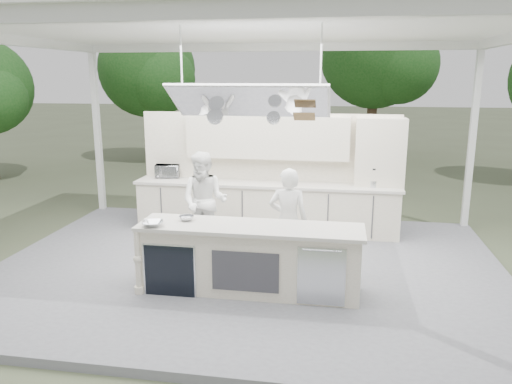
% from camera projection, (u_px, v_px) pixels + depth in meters
% --- Properties ---
extents(ground, '(90.00, 90.00, 0.00)m').
position_uv_depth(ground, '(248.00, 273.00, 7.95)').
color(ground, '#485138').
rests_on(ground, ground).
extents(stage_deck, '(8.00, 6.00, 0.12)m').
position_uv_depth(stage_deck, '(248.00, 269.00, 7.94)').
color(stage_deck, slate).
rests_on(stage_deck, ground).
extents(tent, '(8.20, 6.20, 3.86)m').
position_uv_depth(tent, '(247.00, 29.00, 7.09)').
color(tent, white).
rests_on(tent, ground).
extents(demo_island, '(3.10, 0.79, 0.95)m').
position_uv_depth(demo_island, '(248.00, 258.00, 6.91)').
color(demo_island, '#EEE3CA').
rests_on(demo_island, stage_deck).
extents(back_counter, '(5.08, 0.72, 0.95)m').
position_uv_depth(back_counter, '(266.00, 207.00, 9.64)').
color(back_counter, '#EEE3CA').
rests_on(back_counter, stage_deck).
extents(back_wall_unit, '(5.05, 0.48, 2.25)m').
position_uv_depth(back_wall_unit, '(291.00, 155.00, 9.55)').
color(back_wall_unit, '#EEE3CA').
rests_on(back_wall_unit, stage_deck).
extents(tree_cluster, '(19.55, 9.40, 5.85)m').
position_uv_depth(tree_cluster, '(296.00, 69.00, 16.61)').
color(tree_cluster, '#523629').
rests_on(tree_cluster, ground).
extents(head_chef, '(0.59, 0.39, 1.62)m').
position_uv_depth(head_chef, '(288.00, 221.00, 7.54)').
color(head_chef, white).
rests_on(head_chef, stage_deck).
extents(sous_chef, '(0.87, 0.70, 1.70)m').
position_uv_depth(sous_chef, '(205.00, 201.00, 8.52)').
color(sous_chef, white).
rests_on(sous_chef, stage_deck).
extents(toaster_oven, '(0.53, 0.41, 0.26)m').
position_uv_depth(toaster_oven, '(168.00, 171.00, 10.01)').
color(toaster_oven, silver).
rests_on(toaster_oven, back_counter).
extents(bowl_large, '(0.36, 0.36, 0.07)m').
position_uv_depth(bowl_large, '(153.00, 224.00, 6.78)').
color(bowl_large, silver).
rests_on(bowl_large, demo_island).
extents(bowl_small, '(0.21, 0.21, 0.07)m').
position_uv_depth(bowl_small, '(187.00, 218.00, 7.05)').
color(bowl_small, '#B7BABF').
rests_on(bowl_small, demo_island).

